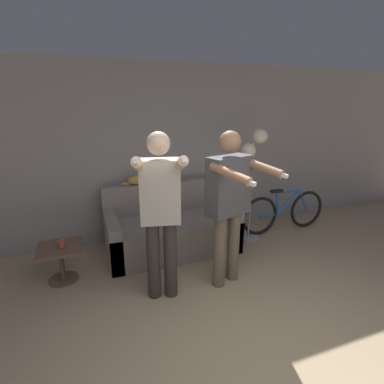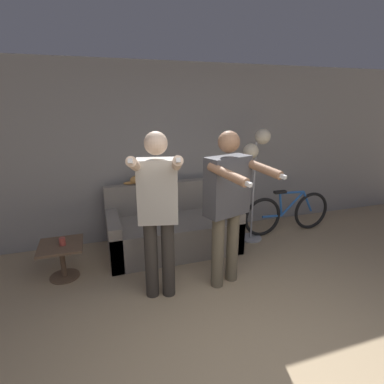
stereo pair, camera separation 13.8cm
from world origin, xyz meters
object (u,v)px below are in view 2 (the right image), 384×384
Objects in this scene: person_right at (228,199)px; cup at (62,241)px; person_left at (158,207)px; cat at (142,179)px; side_table at (62,254)px; floor_lamp at (256,156)px; bicycle at (287,213)px; couch at (172,229)px.

person_right is 19.00× the size of cup.
person_left reaches higher than cat.
cat is at bearing 31.86° from side_table.
side_table is (-1.04, 0.72, -0.72)m from person_left.
person_left is at bearing -34.46° from cup.
floor_lamp is 18.13× the size of cup.
cup is (-1.01, 0.69, -0.55)m from person_left.
person_right is 2.07m from side_table.
person_left reaches higher than bicycle.
person_right reaches higher than cat.
bicycle is at bearing -9.56° from cat.
bicycle reaches higher than cup.
floor_lamp reaches higher than cat.
person_right is 3.58× the size of side_table.
person_right is at bearing -132.18° from floor_lamp.
bicycle is at bearing 3.78° from floor_lamp.
person_right is 1.57m from cat.
person_right is at bearing 13.09° from person_left.
person_left is 1.45m from side_table.
couch is 1.60m from floor_lamp.
bicycle is (1.91, -0.03, 0.04)m from couch.
cat is 1.37m from cup.
person_left is 4.16× the size of cat.
person_left is 0.77m from person_right.
floor_lamp is at bearing 43.42° from person_left.
floor_lamp is 2.87m from side_table.
cat is 4.61× the size of cup.
person_right is 1.14× the size of bicycle.
person_left is at bearing 162.27° from person_right.
couch is 1.34m from person_left.
couch is 1.07× the size of floor_lamp.
side_table is at bearing 140.56° from person_right.
cup is at bearing -174.00° from floor_lamp.
cat is at bearing 170.44° from bicycle.
cat is at bearing 99.40° from person_right.
person_left is at bearing -149.53° from floor_lamp.
person_right reaches higher than couch.
floor_lamp is 2.79m from cup.
couch is at bearing 176.57° from floor_lamp.
floor_lamp is 3.42× the size of side_table.
couch reaches higher than bicycle.
couch is 1.48m from side_table.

